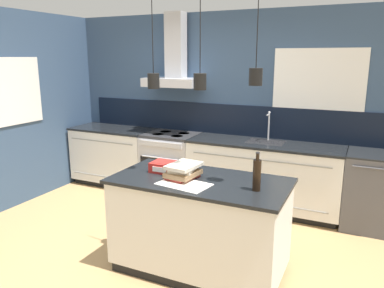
{
  "coord_description": "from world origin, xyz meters",
  "views": [
    {
      "loc": [
        1.83,
        -2.97,
        1.99
      ],
      "look_at": [
        0.11,
        0.68,
        1.05
      ],
      "focal_mm": 35.0,
      "sensor_mm": 36.0,
      "label": 1
    }
  ],
  "objects_px": {
    "oven_range": "(171,164)",
    "red_supply_box": "(165,167)",
    "book_stack": "(183,171)",
    "dishwasher": "(372,191)",
    "bottle_on_island": "(257,174)"
  },
  "relations": [
    {
      "from": "book_stack",
      "to": "bottle_on_island",
      "type": "bearing_deg",
      "value": -1.66
    },
    {
      "from": "oven_range",
      "to": "dishwasher",
      "type": "height_order",
      "value": "same"
    },
    {
      "from": "oven_range",
      "to": "book_stack",
      "type": "bearing_deg",
      "value": -58.62
    },
    {
      "from": "oven_range",
      "to": "red_supply_box",
      "type": "relative_size",
      "value": 3.67
    },
    {
      "from": "dishwasher",
      "to": "red_supply_box",
      "type": "xyz_separation_m",
      "value": [
        -1.87,
        -1.64,
        0.5
      ]
    },
    {
      "from": "oven_range",
      "to": "bottle_on_island",
      "type": "relative_size",
      "value": 2.77
    },
    {
      "from": "book_stack",
      "to": "red_supply_box",
      "type": "distance_m",
      "value": 0.28
    },
    {
      "from": "red_supply_box",
      "to": "dishwasher",
      "type": "bearing_deg",
      "value": 41.2
    },
    {
      "from": "dishwasher",
      "to": "book_stack",
      "type": "relative_size",
      "value": 2.62
    },
    {
      "from": "bottle_on_island",
      "to": "red_supply_box",
      "type": "bearing_deg",
      "value": 171.64
    },
    {
      "from": "oven_range",
      "to": "red_supply_box",
      "type": "bearing_deg",
      "value": -63.58
    },
    {
      "from": "oven_range",
      "to": "book_stack",
      "type": "xyz_separation_m",
      "value": [
        1.07,
        -1.75,
        0.53
      ]
    },
    {
      "from": "dishwasher",
      "to": "red_supply_box",
      "type": "height_order",
      "value": "red_supply_box"
    },
    {
      "from": "dishwasher",
      "to": "book_stack",
      "type": "bearing_deg",
      "value": -132.56
    },
    {
      "from": "dishwasher",
      "to": "bottle_on_island",
      "type": "xyz_separation_m",
      "value": [
        -0.92,
        -1.78,
        0.59
      ]
    }
  ]
}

